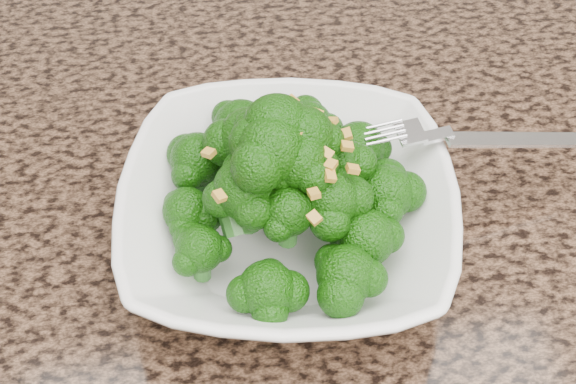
{
  "coord_description": "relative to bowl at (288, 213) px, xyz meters",
  "views": [
    {
      "loc": [
        -0.14,
        -0.02,
        1.31
      ],
      "look_at": [
        -0.1,
        0.3,
        0.95
      ],
      "focal_mm": 45.0,
      "sensor_mm": 36.0,
      "label": 1
    }
  ],
  "objects": [
    {
      "name": "granite_counter",
      "position": [
        0.1,
        0.0,
        -0.04
      ],
      "size": [
        1.64,
        1.04,
        0.03
      ],
      "primitive_type": "cube",
      "color": "brown",
      "rests_on": "cabinet"
    },
    {
      "name": "bowl",
      "position": [
        0.0,
        0.0,
        0.0
      ],
      "size": [
        0.25,
        0.25,
        0.06
      ],
      "primitive_type": "imported",
      "rotation": [
        0.0,
        0.0,
        -0.14
      ],
      "color": "white",
      "rests_on": "granite_counter"
    },
    {
      "name": "broccoli_pile",
      "position": [
        0.0,
        0.0,
        0.07
      ],
      "size": [
        0.2,
        0.2,
        0.08
      ],
      "primitive_type": null,
      "color": "#165309",
      "rests_on": "bowl"
    },
    {
      "name": "garlic_topping",
      "position": [
        0.0,
        0.0,
        0.11
      ],
      "size": [
        0.12,
        0.12,
        0.01
      ],
      "primitive_type": null,
      "color": "gold",
      "rests_on": "broccoli_pile"
    },
    {
      "name": "fork",
      "position": [
        0.11,
        0.03,
        0.03
      ],
      "size": [
        0.18,
        0.05,
        0.01
      ],
      "primitive_type": null,
      "rotation": [
        0.0,
        0.0,
        0.1
      ],
      "color": "silver",
      "rests_on": "bowl"
    }
  ]
}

